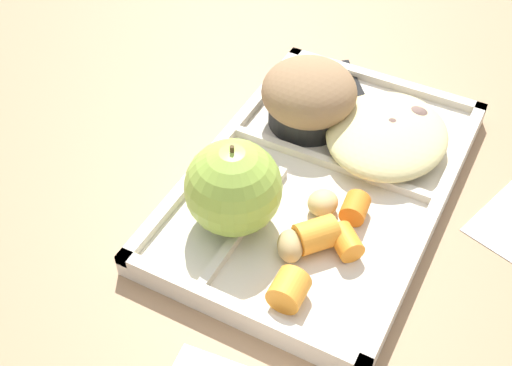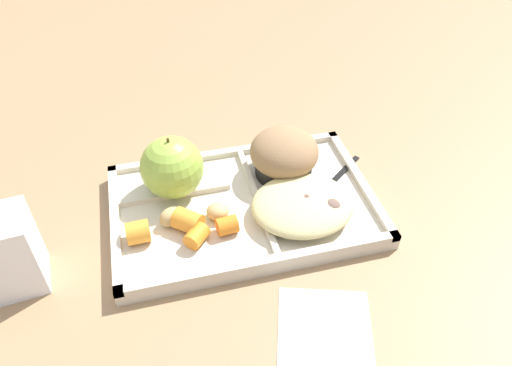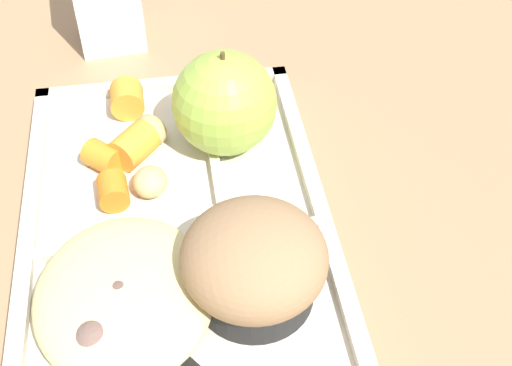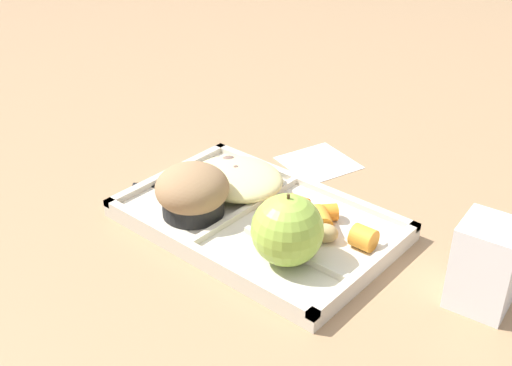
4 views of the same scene
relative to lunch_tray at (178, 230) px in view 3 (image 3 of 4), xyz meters
The scene contains 16 objects.
ground 0.01m from the lunch_tray, 29.56° to the right, with size 6.00×6.00×0.00m, color #997551.
lunch_tray is the anchor object (origin of this frame).
green_apple 0.11m from the lunch_tray, 151.03° to the left, with size 0.08×0.08×0.09m.
bran_muffin 0.09m from the lunch_tray, 33.76° to the left, with size 0.09×0.09×0.07m.
carrot_slice_small 0.09m from the lunch_tray, 142.98° to the right, with size 0.02×0.02×0.03m, color orange.
carrot_slice_edge 0.08m from the lunch_tray, 159.67° to the right, with size 0.03×0.03×0.03m, color orange.
carrot_slice_back 0.06m from the lunch_tray, 124.13° to the right, with size 0.02×0.02×0.02m, color orange.
carrot_slice_large 0.14m from the lunch_tray, 166.89° to the right, with size 0.03×0.03×0.03m, color orange.
potato_chunk_small 0.04m from the lunch_tray, 155.07° to the right, with size 0.03×0.03×0.02m, color tan.
potato_chunk_large 0.10m from the lunch_tray, behind, with size 0.03×0.02×0.02m, color tan.
egg_noodle_pile 0.08m from the lunch_tray, 28.44° to the right, with size 0.13×0.11×0.03m, color #D6C684.
meatball_center 0.08m from the lunch_tray, 28.32° to the right, with size 0.03×0.03×0.03m, color brown.
meatball_back 0.08m from the lunch_tray, 28.07° to the right, with size 0.03×0.03×0.03m, color brown.
meatball_side 0.09m from the lunch_tray, 11.08° to the right, with size 0.03×0.03×0.03m, color #755B4C.
meatball_front 0.12m from the lunch_tray, 28.68° to the right, with size 0.03×0.03×0.03m, color brown.
plastic_fork 0.11m from the lunch_tray, ahead, with size 0.13×0.11×0.00m.
Camera 3 is at (0.33, 0.01, 0.39)m, focal length 47.76 mm.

